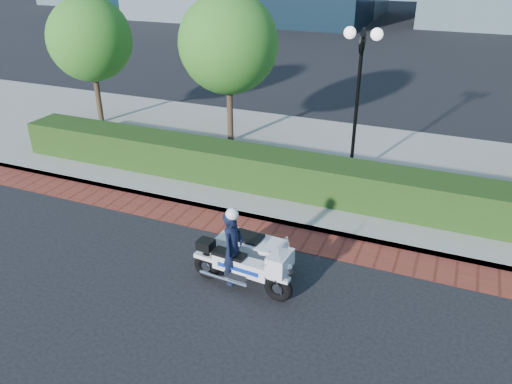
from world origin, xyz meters
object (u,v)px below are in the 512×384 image
at_px(tree_a, 90,39).
at_px(tree_b, 228,44).
at_px(police_motorcycle, 245,254).
at_px(lamppost, 359,81).

height_order(tree_a, tree_b, tree_b).
distance_m(tree_a, tree_b, 5.50).
bearing_deg(tree_b, tree_a, 180.00).
bearing_deg(tree_a, police_motorcycle, -37.21).
bearing_deg(lamppost, police_motorcycle, -99.04).
distance_m(lamppost, police_motorcycle, 6.15).
xyz_separation_m(lamppost, police_motorcycle, (-0.89, -5.61, -2.34)).
distance_m(tree_b, police_motorcycle, 8.29).
bearing_deg(lamppost, tree_a, 172.59).
bearing_deg(police_motorcycle, tree_b, 121.84).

